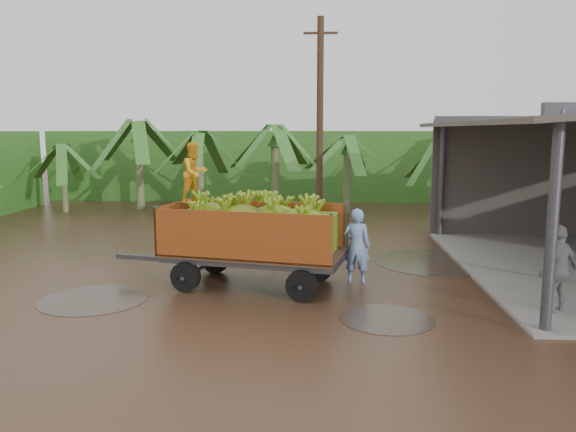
% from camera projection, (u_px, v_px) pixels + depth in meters
% --- Properties ---
extents(ground, '(100.00, 100.00, 0.00)m').
position_uv_depth(ground, '(272.00, 276.00, 14.13)').
color(ground, black).
rests_on(ground, ground).
extents(hedge_north, '(22.00, 3.00, 3.60)m').
position_uv_depth(hedge_north, '(262.00, 165.00, 29.76)').
color(hedge_north, '#2D661E').
rests_on(hedge_north, ground).
extents(banana_trailer, '(5.82, 2.81, 3.36)m').
position_uv_depth(banana_trailer, '(253.00, 234.00, 13.08)').
color(banana_trailer, '#C0551B').
rests_on(banana_trailer, ground).
extents(man_blue, '(0.73, 0.55, 1.81)m').
position_uv_depth(man_blue, '(356.00, 246.00, 13.42)').
color(man_blue, '#7798D9').
rests_on(man_blue, ground).
extents(man_grey, '(1.14, 0.95, 1.82)m').
position_uv_depth(man_grey, '(558.00, 270.00, 11.05)').
color(man_grey, gray).
rests_on(man_grey, ground).
extents(utility_pole, '(1.20, 0.24, 7.55)m').
position_uv_depth(utility_pole, '(320.00, 125.00, 20.00)').
color(utility_pole, '#47301E').
rests_on(utility_pole, ground).
extents(banana_plants, '(25.15, 20.64, 4.21)m').
position_uv_depth(banana_plants, '(179.00, 178.00, 21.36)').
color(banana_plants, '#2D661E').
rests_on(banana_plants, ground).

